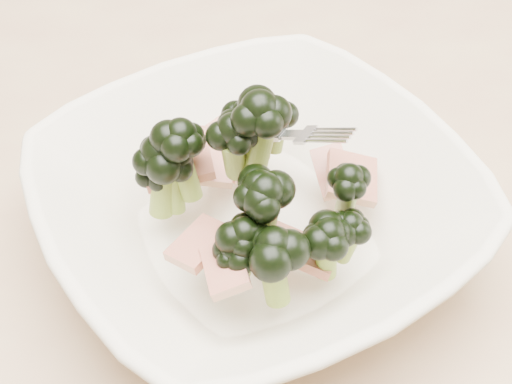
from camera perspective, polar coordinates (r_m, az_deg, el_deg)
The scene contains 2 objects.
dining_table at distance 0.62m, azimuth 2.69°, elevation -6.47°, with size 1.20×0.80×0.75m.
broccoli_dish at distance 0.49m, azimuth -0.11°, elevation -0.87°, with size 0.35×0.35×0.14m.
Camera 1 is at (-0.14, -0.35, 1.14)m, focal length 50.00 mm.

